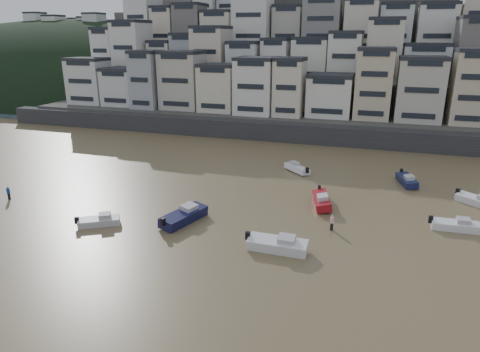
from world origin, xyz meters
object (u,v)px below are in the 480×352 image
(boat_a, at_px, (278,243))
(boat_i, at_px, (407,179))
(boat_c, at_px, (184,214))
(boat_g, at_px, (478,200))
(boat_e, at_px, (322,199))
(person_pink, at_px, (332,223))
(boat_h, at_px, (297,167))
(person_blue, at_px, (8,193))
(boat_j, at_px, (99,220))
(boat_d, at_px, (455,224))

(boat_a, relative_size, boat_i, 1.13)
(boat_c, distance_m, boat_g, 35.64)
(boat_e, distance_m, person_pink, 6.90)
(boat_i, xyz_separation_m, person_pink, (-8.33, -18.18, 0.10))
(boat_g, xyz_separation_m, boat_h, (-23.50, 6.60, -0.03))
(boat_a, relative_size, boat_g, 1.16)
(boat_c, distance_m, boat_h, 23.68)
(person_blue, bearing_deg, person_pink, 4.91)
(boat_a, bearing_deg, boat_i, 63.14)
(boat_e, relative_size, person_blue, 3.53)
(boat_a, xyz_separation_m, boat_j, (-19.89, -0.28, -0.21))
(boat_a, bearing_deg, boat_g, 43.13)
(boat_d, xyz_separation_m, boat_e, (-14.52, 2.57, 0.12))
(boat_h, bearing_deg, boat_j, 99.72)
(boat_a, relative_size, boat_h, 1.22)
(boat_g, height_order, boat_i, boat_i)
(boat_c, bearing_deg, boat_g, -47.56)
(boat_a, distance_m, person_blue, 35.62)
(boat_e, bearing_deg, boat_a, -24.81)
(boat_c, relative_size, boat_i, 1.20)
(boat_h, bearing_deg, person_pink, 154.12)
(boat_j, distance_m, boat_i, 41.03)
(boat_d, height_order, boat_j, boat_d)
(boat_a, bearing_deg, person_pink, 55.60)
(boat_i, bearing_deg, boat_c, -63.84)
(boat_c, relative_size, boat_h, 1.30)
(person_blue, bearing_deg, boat_e, 14.81)
(boat_g, bearing_deg, boat_e, -123.33)
(boat_j, bearing_deg, boat_i, 6.35)
(boat_c, distance_m, person_blue, 24.04)
(boat_c, xyz_separation_m, boat_h, (8.61, 22.06, -0.22))
(boat_a, xyz_separation_m, boat_h, (-2.86, 25.49, -0.16))
(boat_c, height_order, person_pink, boat_c)
(boat_e, relative_size, boat_h, 1.18)
(boat_d, xyz_separation_m, person_pink, (-12.55, -4.04, 0.15))
(boat_e, relative_size, boat_i, 1.09)
(boat_j, bearing_deg, person_blue, 137.56)
(person_blue, bearing_deg, boat_i, 24.11)
(boat_e, xyz_separation_m, person_blue, (-37.99, -10.04, 0.03))
(boat_c, xyz_separation_m, boat_e, (13.96, 9.53, -0.09))
(boat_d, bearing_deg, boat_c, -168.86)
(boat_d, distance_m, boat_e, 14.75)
(boat_i, distance_m, boat_h, 15.67)
(boat_a, bearing_deg, boat_h, 97.07)
(boat_i, distance_m, person_blue, 52.91)
(boat_i, bearing_deg, boat_h, -108.36)
(boat_g, height_order, boat_h, boat_g)
(boat_h, relative_size, person_blue, 2.99)
(person_blue, xyz_separation_m, person_pink, (39.96, 3.44, 0.00))
(boat_g, distance_m, boat_e, 19.10)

